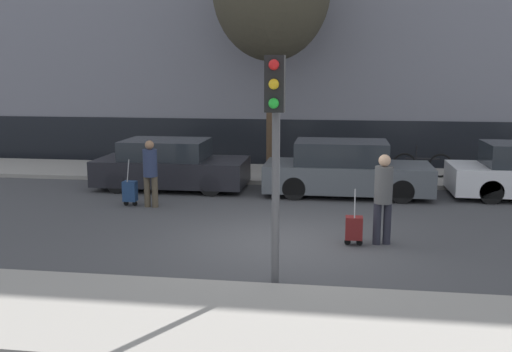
% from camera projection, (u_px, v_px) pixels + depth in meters
% --- Properties ---
extents(ground_plane, '(80.00, 80.00, 0.00)m').
position_uv_depth(ground_plane, '(285.00, 242.00, 11.03)').
color(ground_plane, '#424244').
extents(sidewalk_near, '(28.00, 2.50, 0.12)m').
position_uv_depth(sidewalk_near, '(258.00, 322.00, 7.37)').
color(sidewalk_near, gray).
rests_on(sidewalk_near, ground_plane).
extents(sidewalk_far, '(28.00, 3.00, 0.12)m').
position_uv_depth(sidewalk_far, '(306.00, 175.00, 17.83)').
color(sidewalk_far, gray).
rests_on(sidewalk_far, ground_plane).
extents(parked_car_0, '(4.18, 1.87, 1.37)m').
position_uv_depth(parked_car_0, '(170.00, 166.00, 15.98)').
color(parked_car_0, black).
rests_on(parked_car_0, ground_plane).
extents(parked_car_1, '(4.36, 1.78, 1.45)m').
position_uv_depth(parked_car_1, '(345.00, 170.00, 15.12)').
color(parked_car_1, '#4C5156').
rests_on(parked_car_1, ground_plane).
extents(pedestrian_left, '(0.35, 0.34, 1.63)m').
position_uv_depth(pedestrian_left, '(150.00, 170.00, 13.71)').
color(pedestrian_left, '#4C4233').
rests_on(pedestrian_left, ground_plane).
extents(trolley_left, '(0.34, 0.29, 1.15)m').
position_uv_depth(trolley_left, '(130.00, 191.00, 13.93)').
color(trolley_left, navy).
rests_on(trolley_left, ground_plane).
extents(pedestrian_right, '(0.34, 0.34, 1.73)m').
position_uv_depth(pedestrian_right, '(383.00, 194.00, 10.72)').
color(pedestrian_right, '#23232D').
rests_on(pedestrian_right, ground_plane).
extents(trolley_right, '(0.34, 0.29, 1.10)m').
position_uv_depth(trolley_right, '(354.00, 228.00, 10.77)').
color(trolley_right, maroon).
rests_on(trolley_right, ground_plane).
extents(traffic_light, '(0.28, 0.47, 3.48)m').
position_uv_depth(traffic_light, '(275.00, 125.00, 8.27)').
color(traffic_light, '#515154').
rests_on(traffic_light, ground_plane).
extents(parked_bicycle, '(1.77, 0.06, 0.96)m').
position_uv_depth(parked_bicycle, '(422.00, 165.00, 17.06)').
color(parked_bicycle, black).
rests_on(parked_bicycle, sidewalk_far).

